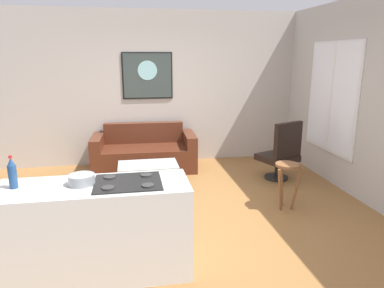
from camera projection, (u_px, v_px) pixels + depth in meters
The scene contains 12 objects.
ground at pixel (178, 215), 4.58m from camera, with size 6.40×6.40×0.04m, color olive.
back_wall at pixel (159, 89), 6.54m from camera, with size 6.40×0.05×2.80m, color #BAB3A9.
right_wall at pixel (358, 99), 4.96m from camera, with size 0.05×6.40×2.80m, color #B6B3AB.
couch at pixel (145, 154), 6.32m from camera, with size 1.83×0.89×0.80m.
coffee_table at pixel (148, 166), 5.37m from camera, with size 0.90×0.53×0.39m.
armchair at pixel (281, 153), 5.71m from camera, with size 0.71×0.70×0.99m.
bar_stool at pixel (287, 174), 4.63m from camera, with size 0.36×0.35×0.63m.
kitchen_counter at pixel (96, 230), 3.25m from camera, with size 1.72×0.62×0.91m.
soda_bottle at pixel (12, 174), 3.03m from camera, with size 0.07×0.07×0.29m.
mixing_bowl at pixel (82, 180), 3.14m from camera, with size 0.24×0.24×0.09m.
wall_painting at pixel (148, 76), 6.41m from camera, with size 0.91×0.03×0.84m.
window at pixel (332, 98), 5.54m from camera, with size 0.03×1.36×1.74m.
Camera 1 is at (-0.56, -4.18, 2.01)m, focal length 32.93 mm.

